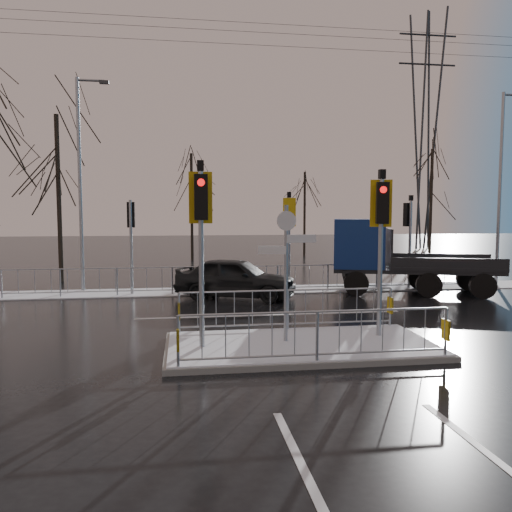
{
  "coord_description": "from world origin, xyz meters",
  "views": [
    {
      "loc": [
        -2.58,
        -10.71,
        3.03
      ],
      "look_at": [
        -0.48,
        3.6,
        1.8
      ],
      "focal_mm": 35.0,
      "sensor_mm": 36.0,
      "label": 1
    }
  ],
  "objects": [
    {
      "name": "snow_verge",
      "position": [
        0.0,
        8.6,
        0.02
      ],
      "size": [
        30.0,
        2.0,
        0.04
      ],
      "primitive_type": "cube",
      "color": "white",
      "rests_on": "ground"
    },
    {
      "name": "car_far_lane",
      "position": [
        -0.73,
        6.96,
        0.74
      ],
      "size": [
        4.66,
        3.29,
        1.47
      ],
      "primitive_type": "imported",
      "rotation": [
        0.0,
        0.0,
        1.17
      ],
      "color": "black",
      "rests_on": "ground"
    },
    {
      "name": "street_lamp_right",
      "position": [
        10.57,
        8.5,
        4.39
      ],
      "size": [
        1.25,
        0.18,
        8.0
      ],
      "color": "#90969D",
      "rests_on": "ground"
    },
    {
      "name": "tree_far_c",
      "position": [
        14.0,
        21.0,
        5.15
      ],
      "size": [
        4.0,
        4.0,
        7.55
      ],
      "color": "black",
      "rests_on": "ground"
    },
    {
      "name": "flatbed_truck",
      "position": [
        4.95,
        7.48,
        1.5
      ],
      "size": [
        6.47,
        3.92,
        2.82
      ],
      "color": "black",
      "rests_on": "ground"
    },
    {
      "name": "tree_far_a",
      "position": [
        -2.0,
        22.0,
        4.82
      ],
      "size": [
        3.75,
        3.75,
        7.08
      ],
      "color": "black",
      "rests_on": "ground"
    },
    {
      "name": "traffic_island",
      "position": [
        -0.01,
        0.01,
        0.39
      ],
      "size": [
        6.0,
        3.04,
        4.15
      ],
      "color": "slate",
      "rests_on": "ground"
    },
    {
      "name": "lane_markings",
      "position": [
        0.0,
        -0.33,
        0.0
      ],
      "size": [
        8.0,
        11.38,
        0.01
      ],
      "color": "silver",
      "rests_on": "ground"
    },
    {
      "name": "tree_far_b",
      "position": [
        6.0,
        24.0,
        4.18
      ],
      "size": [
        3.25,
        3.25,
        6.14
      ],
      "color": "black",
      "rests_on": "ground"
    },
    {
      "name": "tree_near_b",
      "position": [
        -8.0,
        12.5,
        5.15
      ],
      "size": [
        4.0,
        4.0,
        7.55
      ],
      "color": "black",
      "rests_on": "ground"
    },
    {
      "name": "ground",
      "position": [
        0.0,
        0.0,
        0.0
      ],
      "size": [
        120.0,
        120.0,
        0.0
      ],
      "primitive_type": "plane",
      "color": "black",
      "rests_on": "ground"
    },
    {
      "name": "far_kerb_fixtures",
      "position": [
        0.29,
        8.09,
        1.02
      ],
      "size": [
        18.0,
        0.65,
        3.83
      ],
      "color": "#90969D",
      "rests_on": "ground"
    },
    {
      "name": "street_lamp_left",
      "position": [
        -6.43,
        9.5,
        4.49
      ],
      "size": [
        1.25,
        0.18,
        8.2
      ],
      "color": "#90969D",
      "rests_on": "ground"
    },
    {
      "name": "pylon_wires",
      "position": [
        16.88,
        30.0,
        11.03
      ],
      "size": [
        70.0,
        2.38,
        19.97
      ],
      "color": "#2D3033",
      "rests_on": "ground"
    }
  ]
}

